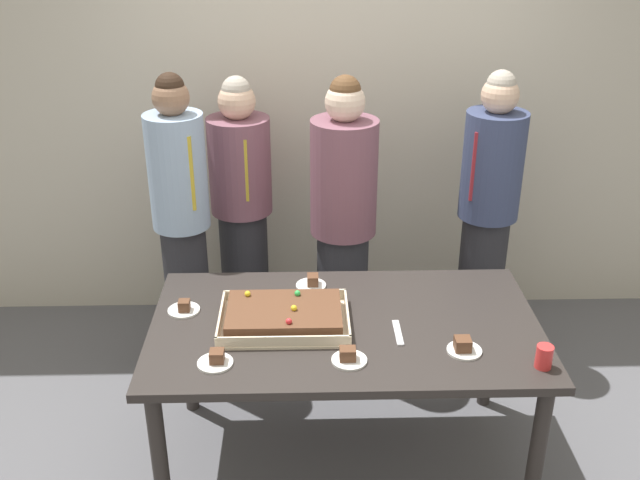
{
  "coord_description": "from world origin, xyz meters",
  "views": [
    {
      "loc": [
        -0.19,
        -2.82,
        2.56
      ],
      "look_at": [
        -0.11,
        0.15,
        1.14
      ],
      "focal_mm": 40.86,
      "sensor_mm": 36.0,
      "label": 1
    }
  ],
  "objects_px": {
    "plated_slice_center_front": "(463,347)",
    "person_far_right_suit": "(487,213)",
    "person_serving_front": "(182,225)",
    "plated_slice_far_left": "(216,360)",
    "person_striped_tie_right": "(343,222)",
    "party_table": "(345,340)",
    "cake_server_utensil": "(398,333)",
    "sheet_cake": "(284,316)",
    "plated_slice_near_right": "(184,308)",
    "plated_slice_far_right": "(312,283)",
    "plated_slice_near_left": "(348,357)",
    "person_green_shirt_behind": "(242,211)",
    "drink_cup_nearest": "(544,357)"
  },
  "relations": [
    {
      "from": "plated_slice_center_front",
      "to": "person_serving_front",
      "type": "distance_m",
      "value": 1.72
    },
    {
      "from": "plated_slice_center_front",
      "to": "plated_slice_far_left",
      "type": "bearing_deg",
      "value": -176.58
    },
    {
      "from": "party_table",
      "to": "plated_slice_far_right",
      "type": "bearing_deg",
      "value": 112.68
    },
    {
      "from": "party_table",
      "to": "plated_slice_near_left",
      "type": "distance_m",
      "value": 0.32
    },
    {
      "from": "sheet_cake",
      "to": "plated_slice_center_front",
      "type": "xyz_separation_m",
      "value": [
        0.77,
        -0.24,
        -0.02
      ]
    },
    {
      "from": "plated_slice_near_right",
      "to": "person_far_right_suit",
      "type": "relative_size",
      "value": 0.09
    },
    {
      "from": "sheet_cake",
      "to": "person_serving_front",
      "type": "relative_size",
      "value": 0.33
    },
    {
      "from": "cake_server_utensil",
      "to": "person_green_shirt_behind",
      "type": "height_order",
      "value": "person_green_shirt_behind"
    },
    {
      "from": "plated_slice_far_left",
      "to": "person_far_right_suit",
      "type": "height_order",
      "value": "person_far_right_suit"
    },
    {
      "from": "person_far_right_suit",
      "to": "drink_cup_nearest",
      "type": "bearing_deg",
      "value": 45.76
    },
    {
      "from": "cake_server_utensil",
      "to": "sheet_cake",
      "type": "bearing_deg",
      "value": 169.43
    },
    {
      "from": "person_serving_front",
      "to": "party_table",
      "type": "bearing_deg",
      "value": 10.95
    },
    {
      "from": "plated_slice_far_right",
      "to": "plated_slice_near_right",
      "type": "bearing_deg",
      "value": -159.39
    },
    {
      "from": "plated_slice_center_front",
      "to": "plated_slice_near_left",
      "type": "bearing_deg",
      "value": -173.25
    },
    {
      "from": "person_serving_front",
      "to": "plated_slice_far_left",
      "type": "bearing_deg",
      "value": -20.12
    },
    {
      "from": "plated_slice_center_front",
      "to": "person_serving_front",
      "type": "relative_size",
      "value": 0.09
    },
    {
      "from": "cake_server_utensil",
      "to": "person_serving_front",
      "type": "height_order",
      "value": "person_serving_front"
    },
    {
      "from": "person_striped_tie_right",
      "to": "cake_server_utensil",
      "type": "bearing_deg",
      "value": 29.85
    },
    {
      "from": "plated_slice_near_left",
      "to": "plated_slice_far_left",
      "type": "bearing_deg",
      "value": -179.59
    },
    {
      "from": "sheet_cake",
      "to": "person_far_right_suit",
      "type": "xyz_separation_m",
      "value": [
        1.15,
        1.0,
        0.06
      ]
    },
    {
      "from": "plated_slice_far_left",
      "to": "person_striped_tie_right",
      "type": "distance_m",
      "value": 1.36
    },
    {
      "from": "sheet_cake",
      "to": "person_striped_tie_right",
      "type": "bearing_deg",
      "value": 70.8
    },
    {
      "from": "sheet_cake",
      "to": "plated_slice_center_front",
      "type": "relative_size",
      "value": 3.89
    },
    {
      "from": "plated_slice_center_front",
      "to": "person_far_right_suit",
      "type": "relative_size",
      "value": 0.09
    },
    {
      "from": "plated_slice_near_right",
      "to": "plated_slice_far_left",
      "type": "height_order",
      "value": "same"
    },
    {
      "from": "party_table",
      "to": "person_serving_front",
      "type": "height_order",
      "value": "person_serving_front"
    },
    {
      "from": "cake_server_utensil",
      "to": "person_green_shirt_behind",
      "type": "distance_m",
      "value": 1.48
    },
    {
      "from": "party_table",
      "to": "person_serving_front",
      "type": "distance_m",
      "value": 1.21
    },
    {
      "from": "plated_slice_near_right",
      "to": "plated_slice_far_right",
      "type": "bearing_deg",
      "value": 20.61
    },
    {
      "from": "person_striped_tie_right",
      "to": "drink_cup_nearest",
      "type": "bearing_deg",
      "value": 49.88
    },
    {
      "from": "plated_slice_near_right",
      "to": "person_serving_front",
      "type": "height_order",
      "value": "person_serving_front"
    },
    {
      "from": "party_table",
      "to": "person_serving_front",
      "type": "relative_size",
      "value": 1.01
    },
    {
      "from": "plated_slice_center_front",
      "to": "person_green_shirt_behind",
      "type": "xyz_separation_m",
      "value": [
        -1.04,
        1.41,
        0.04
      ]
    },
    {
      "from": "person_far_right_suit",
      "to": "sheet_cake",
      "type": "bearing_deg",
      "value": -0.0
    },
    {
      "from": "plated_slice_near_right",
      "to": "sheet_cake",
      "type": "bearing_deg",
      "value": -14.34
    },
    {
      "from": "party_table",
      "to": "person_striped_tie_right",
      "type": "xyz_separation_m",
      "value": [
        0.04,
        0.92,
        0.18
      ]
    },
    {
      "from": "plated_slice_far_left",
      "to": "person_far_right_suit",
      "type": "distance_m",
      "value": 1.94
    },
    {
      "from": "plated_slice_near_right",
      "to": "person_green_shirt_behind",
      "type": "distance_m",
      "value": 1.07
    },
    {
      "from": "party_table",
      "to": "person_far_right_suit",
      "type": "height_order",
      "value": "person_far_right_suit"
    },
    {
      "from": "plated_slice_far_left",
      "to": "person_green_shirt_behind",
      "type": "height_order",
      "value": "person_green_shirt_behind"
    },
    {
      "from": "plated_slice_near_right",
      "to": "plated_slice_far_left",
      "type": "bearing_deg",
      "value": -65.59
    },
    {
      "from": "plated_slice_center_front",
      "to": "person_green_shirt_behind",
      "type": "height_order",
      "value": "person_green_shirt_behind"
    },
    {
      "from": "plated_slice_near_right",
      "to": "person_green_shirt_behind",
      "type": "xyz_separation_m",
      "value": [
        0.2,
        1.05,
        0.05
      ]
    },
    {
      "from": "sheet_cake",
      "to": "plated_slice_center_front",
      "type": "distance_m",
      "value": 0.8
    },
    {
      "from": "party_table",
      "to": "plated_slice_center_front",
      "type": "relative_size",
      "value": 11.8
    },
    {
      "from": "plated_slice_far_left",
      "to": "cake_server_utensil",
      "type": "relative_size",
      "value": 0.75
    },
    {
      "from": "plated_slice_near_right",
      "to": "plated_slice_far_right",
      "type": "distance_m",
      "value": 0.64
    },
    {
      "from": "plated_slice_far_right",
      "to": "person_striped_tie_right",
      "type": "height_order",
      "value": "person_striped_tie_right"
    },
    {
      "from": "cake_server_utensil",
      "to": "person_serving_front",
      "type": "bearing_deg",
      "value": 139.55
    },
    {
      "from": "plated_slice_center_front",
      "to": "person_striped_tie_right",
      "type": "relative_size",
      "value": 0.09
    }
  ]
}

